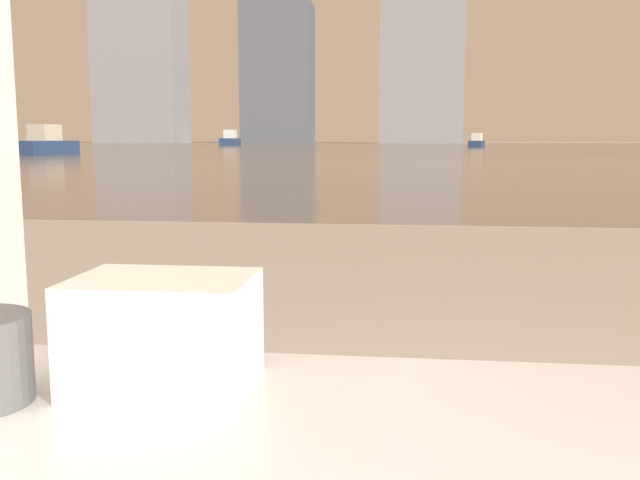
{
  "coord_description": "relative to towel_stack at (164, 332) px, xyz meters",
  "views": [
    {
      "loc": [
        0.15,
        -0.08,
        0.87
      ],
      "look_at": [
        -0.14,
        2.32,
        0.52
      ],
      "focal_mm": 40.0,
      "sensor_mm": 36.0,
      "label": 1
    }
  ],
  "objects": [
    {
      "name": "towel_stack",
      "position": [
        0.0,
        0.0,
        0.0
      ],
      "size": [
        0.25,
        0.19,
        0.16
      ],
      "color": "silver",
      "rests_on": "bathtub"
    },
    {
      "name": "harbor_water",
      "position": [
        0.19,
        61.13,
        -0.59
      ],
      "size": [
        180.0,
        110.0,
        0.01
      ],
      "color": "gray",
      "rests_on": "ground_plane"
    },
    {
      "name": "harbor_boat_1",
      "position": [
        -17.82,
        33.55,
        -0.05
      ],
      "size": [
        1.8,
        4.19,
        1.53
      ],
      "color": "navy",
      "rests_on": "harbor_water"
    },
    {
      "name": "harbor_boat_3",
      "position": [
        6.74,
        65.46,
        -0.13
      ],
      "size": [
        1.84,
        3.59,
        1.28
      ],
      "color": "navy",
      "rests_on": "harbor_water"
    },
    {
      "name": "harbor_boat_4",
      "position": [
        -18.9,
        76.6,
        0.03
      ],
      "size": [
        1.8,
        4.69,
        1.73
      ],
      "color": "navy",
      "rests_on": "harbor_water"
    },
    {
      "name": "skyline_tower_0",
      "position": [
        -44.09,
        117.13,
        17.77
      ],
      "size": [
        13.91,
        9.7,
        36.72
      ],
      "color": "slate",
      "rests_on": "ground_plane"
    },
    {
      "name": "skyline_tower_1",
      "position": [
        -20.74,
        117.13,
        10.72
      ],
      "size": [
        11.29,
        8.3,
        22.63
      ],
      "color": "#4C515B",
      "rests_on": "ground_plane"
    }
  ]
}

